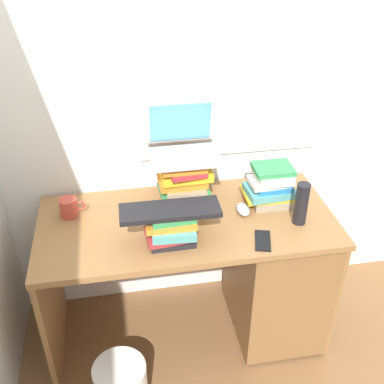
{
  "coord_description": "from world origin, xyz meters",
  "views": [
    {
      "loc": [
        -0.28,
        -1.71,
        2.0
      ],
      "look_at": [
        0.01,
        -0.05,
        0.92
      ],
      "focal_mm": 43.36,
      "sensor_mm": 36.0,
      "label": 1
    }
  ],
  "objects": [
    {
      "name": "wall_back",
      "position": [
        0.0,
        0.36,
        1.3
      ],
      "size": [
        6.0,
        0.06,
        2.6
      ],
      "color": "white",
      "rests_on": "ground"
    },
    {
      "name": "book_stack_side",
      "position": [
        0.42,
        0.07,
        0.83
      ],
      "size": [
        0.24,
        0.19,
        0.2
      ],
      "color": "gray",
      "rests_on": "desk"
    },
    {
      "name": "desk",
      "position": [
        0.34,
        -0.02,
        0.4
      ],
      "size": [
        1.37,
        0.63,
        0.74
      ],
      "color": "olive",
      "rests_on": "ground"
    },
    {
      "name": "book_stack_tall",
      "position": [
        0.01,
        0.13,
        0.86
      ],
      "size": [
        0.25,
        0.2,
        0.25
      ],
      "color": "#B22D33",
      "rests_on": "desk"
    },
    {
      "name": "cell_phone",
      "position": [
        0.3,
        -0.22,
        0.74
      ],
      "size": [
        0.1,
        0.15,
        0.01
      ],
      "primitive_type": "cube",
      "rotation": [
        0.0,
        0.0,
        -0.27
      ],
      "color": "black",
      "rests_on": "desk"
    },
    {
      "name": "keyboard",
      "position": [
        -0.09,
        -0.14,
        0.89
      ],
      "size": [
        0.42,
        0.15,
        0.02
      ],
      "primitive_type": "cube",
      "rotation": [
        0.0,
        0.0,
        -0.02
      ],
      "color": "black",
      "rests_on": "book_stack_keyboard_riser"
    },
    {
      "name": "mug",
      "position": [
        -0.53,
        0.13,
        0.78
      ],
      "size": [
        0.12,
        0.08,
        0.09
      ],
      "color": "#B23F33",
      "rests_on": "desk"
    },
    {
      "name": "water_bottle",
      "position": [
        0.5,
        -0.11,
        0.84
      ],
      "size": [
        0.06,
        0.06,
        0.2
      ],
      "primitive_type": "cylinder",
      "color": "black",
      "rests_on": "desk"
    },
    {
      "name": "book_stack_keyboard_riser",
      "position": [
        -0.09,
        -0.14,
        0.81
      ],
      "size": [
        0.22,
        0.19,
        0.15
      ],
      "color": "black",
      "rests_on": "desk"
    },
    {
      "name": "ground_plane",
      "position": [
        0.0,
        0.0,
        0.0
      ],
      "size": [
        6.0,
        6.0,
        0.0
      ],
      "primitive_type": "plane",
      "color": "brown"
    },
    {
      "name": "computer_mouse",
      "position": [
        0.27,
        0.01,
        0.75
      ],
      "size": [
        0.06,
        0.1,
        0.04
      ],
      "primitive_type": "ellipsoid",
      "color": "#A5A8AD",
      "rests_on": "desk"
    },
    {
      "name": "laptop",
      "position": [
        0.01,
        0.18,
        1.04
      ],
      "size": [
        0.31,
        0.27,
        0.23
      ],
      "color": "#B7BABF",
      "rests_on": "book_stack_tall"
    }
  ]
}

